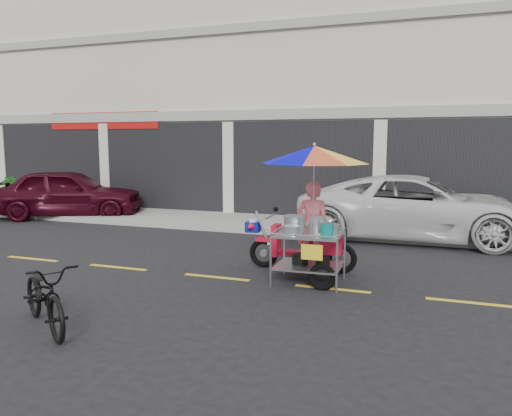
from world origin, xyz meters
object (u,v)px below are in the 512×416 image
(white_pickup, at_px, (417,208))
(food_vendor_rig, at_px, (312,194))
(maroon_sedan, at_px, (68,193))
(near_bicycle, at_px, (45,295))

(white_pickup, height_order, food_vendor_rig, food_vendor_rig)
(white_pickup, relative_size, food_vendor_rig, 2.36)
(maroon_sedan, distance_m, white_pickup, 10.17)
(white_pickup, bearing_deg, maroon_sedan, 90.57)
(maroon_sedan, height_order, white_pickup, white_pickup)
(white_pickup, distance_m, food_vendor_rig, 4.50)
(maroon_sedan, relative_size, white_pickup, 0.81)
(maroon_sedan, relative_size, near_bicycle, 2.67)
(near_bicycle, bearing_deg, white_pickup, 5.18)
(near_bicycle, xyz_separation_m, food_vendor_rig, (2.53, 3.42, 1.01))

